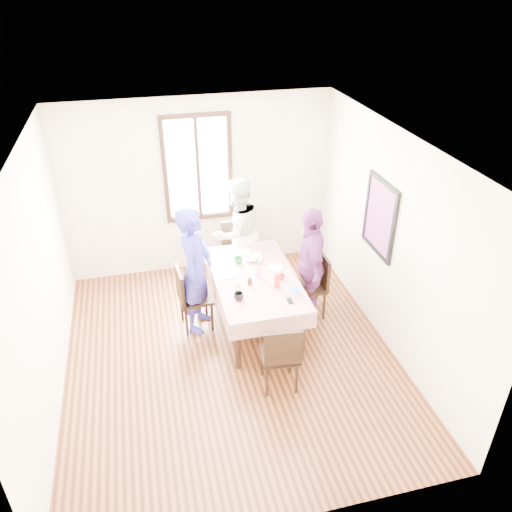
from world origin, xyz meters
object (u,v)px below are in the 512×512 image
(dining_table, at_px, (255,301))
(chair_left, at_px, (196,298))
(person_left, at_px, (195,271))
(chair_near, at_px, (280,354))
(chair_right, at_px, (309,286))
(person_far, at_px, (237,232))
(chair_far, at_px, (237,253))
(person_right, at_px, (309,264))

(dining_table, bearing_deg, chair_left, 168.39)
(chair_left, xyz_separation_m, person_left, (0.02, 0.00, 0.42))
(chair_left, height_order, chair_near, same)
(chair_right, height_order, person_left, person_left)
(chair_right, relative_size, person_left, 0.52)
(chair_left, height_order, chair_right, same)
(person_left, bearing_deg, person_far, -14.33)
(chair_left, height_order, chair_far, same)
(dining_table, bearing_deg, chair_near, -90.00)
(person_far, bearing_deg, chair_far, -113.47)
(dining_table, distance_m, chair_near, 1.16)
(chair_near, bearing_deg, dining_table, 95.49)
(dining_table, relative_size, person_right, 1.04)
(chair_far, bearing_deg, chair_right, 128.79)
(person_far, bearing_deg, chair_right, 101.86)
(chair_near, bearing_deg, chair_right, 63.08)
(dining_table, xyz_separation_m, person_right, (0.75, 0.05, 0.44))
(dining_table, bearing_deg, chair_right, 3.92)
(dining_table, height_order, person_right, person_right)
(dining_table, relative_size, chair_right, 1.85)
(chair_left, xyz_separation_m, chair_near, (0.77, -1.32, 0.00))
(person_left, bearing_deg, chair_left, 113.05)
(chair_right, bearing_deg, chair_far, 34.68)
(dining_table, distance_m, person_right, 0.87)
(chair_near, bearing_deg, person_far, 95.49)
(chair_near, xyz_separation_m, person_right, (0.75, 1.21, 0.36))
(chair_right, xyz_separation_m, person_right, (-0.02, 0.00, 0.36))
(chair_left, bearing_deg, person_right, 81.66)
(chair_far, relative_size, person_left, 0.52)
(dining_table, height_order, chair_left, chair_left)
(chair_left, height_order, person_left, person_left)
(chair_far, relative_size, chair_near, 1.00)
(dining_table, xyz_separation_m, person_left, (-0.75, 0.16, 0.50))
(chair_near, relative_size, person_far, 0.55)
(chair_far, height_order, chair_near, same)
(chair_left, bearing_deg, chair_far, 138.08)
(chair_right, distance_m, person_right, 0.36)
(person_left, xyz_separation_m, person_right, (1.50, -0.11, -0.06))
(chair_near, height_order, person_right, person_right)
(dining_table, distance_m, chair_far, 1.16)
(chair_far, xyz_separation_m, person_left, (-0.75, -1.00, 0.42))
(person_right, bearing_deg, chair_right, 99.26)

